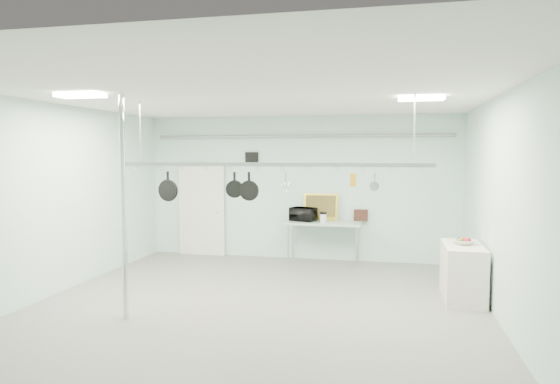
% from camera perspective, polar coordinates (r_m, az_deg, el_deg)
% --- Properties ---
extents(floor, '(8.00, 8.00, 0.00)m').
position_cam_1_polar(floor, '(7.62, -3.29, -13.65)').
color(floor, gray).
rests_on(floor, ground).
extents(ceiling, '(7.00, 8.00, 0.02)m').
position_cam_1_polar(ceiling, '(7.30, -3.40, 10.91)').
color(ceiling, silver).
rests_on(ceiling, back_wall).
extents(back_wall, '(7.00, 0.02, 3.20)m').
position_cam_1_polar(back_wall, '(11.17, 2.24, 0.48)').
color(back_wall, silver).
rests_on(back_wall, floor).
extents(right_wall, '(0.02, 8.00, 3.20)m').
position_cam_1_polar(right_wall, '(7.18, 24.57, -2.09)').
color(right_wall, silver).
rests_on(right_wall, floor).
extents(door, '(1.10, 0.10, 2.20)m').
position_cam_1_polar(door, '(11.80, -8.89, -2.04)').
color(door, silver).
rests_on(door, floor).
extents(wall_vent, '(0.30, 0.04, 0.30)m').
position_cam_1_polar(wall_vent, '(11.37, -3.25, 3.83)').
color(wall_vent, black).
rests_on(wall_vent, back_wall).
extents(conduit_pipe, '(6.60, 0.07, 0.07)m').
position_cam_1_polar(conduit_pipe, '(11.06, 2.17, 6.40)').
color(conduit_pipe, gray).
rests_on(conduit_pipe, back_wall).
extents(chrome_pole, '(0.08, 0.08, 3.20)m').
position_cam_1_polar(chrome_pole, '(7.40, -17.42, -1.71)').
color(chrome_pole, silver).
rests_on(chrome_pole, floor).
extents(prep_table, '(1.60, 0.70, 0.91)m').
position_cam_1_polar(prep_table, '(10.77, 5.00, -3.78)').
color(prep_table, '#A1BDB1').
rests_on(prep_table, floor).
extents(side_cabinet, '(0.60, 1.20, 0.90)m').
position_cam_1_polar(side_cabinet, '(8.67, 20.15, -8.61)').
color(side_cabinet, silver).
rests_on(side_cabinet, floor).
extents(pot_rack, '(4.80, 0.06, 1.00)m').
position_cam_1_polar(pot_rack, '(7.49, -1.26, 3.39)').
color(pot_rack, '#B7B7BC').
rests_on(pot_rack, ceiling).
extents(light_panel_left, '(0.65, 0.30, 0.05)m').
position_cam_1_polar(light_panel_left, '(7.50, -21.84, 10.20)').
color(light_panel_left, white).
rests_on(light_panel_left, ceiling).
extents(light_panel_right, '(0.65, 0.30, 0.05)m').
position_cam_1_polar(light_panel_right, '(7.63, 15.83, 10.24)').
color(light_panel_right, white).
rests_on(light_panel_right, ceiling).
extents(microwave, '(0.62, 0.52, 0.29)m').
position_cam_1_polar(microwave, '(10.84, 2.69, -2.56)').
color(microwave, black).
rests_on(microwave, prep_table).
extents(coffee_canister, '(0.17, 0.17, 0.19)m').
position_cam_1_polar(coffee_canister, '(10.59, 4.97, -3.02)').
color(coffee_canister, silver).
rests_on(coffee_canister, prep_table).
extents(painting_large, '(0.79, 0.19, 0.58)m').
position_cam_1_polar(painting_large, '(11.04, 4.66, -1.69)').
color(painting_large, yellow).
rests_on(painting_large, prep_table).
extents(painting_small, '(0.30, 0.09, 0.25)m').
position_cam_1_polar(painting_small, '(10.97, 9.23, -2.63)').
color(painting_small, black).
rests_on(painting_small, prep_table).
extents(fruit_bowl, '(0.44, 0.44, 0.08)m').
position_cam_1_polar(fruit_bowl, '(8.60, 20.24, -5.38)').
color(fruit_bowl, silver).
rests_on(fruit_bowl, side_cabinet).
extents(skillet_left, '(0.35, 0.10, 0.45)m').
position_cam_1_polar(skillet_left, '(8.05, -12.69, 0.71)').
color(skillet_left, black).
rests_on(skillet_left, pot_rack).
extents(skillet_mid, '(0.27, 0.12, 0.38)m').
position_cam_1_polar(skillet_mid, '(7.65, -5.22, 0.89)').
color(skillet_mid, black).
rests_on(skillet_mid, pot_rack).
extents(skillet_right, '(0.31, 0.07, 0.41)m').
position_cam_1_polar(skillet_right, '(7.58, -3.56, 0.75)').
color(skillet_right, black).
rests_on(skillet_right, pot_rack).
extents(whisk, '(0.21, 0.21, 0.31)m').
position_cam_1_polar(whisk, '(7.44, 0.67, 1.08)').
color(whisk, '#B5B5BA').
rests_on(whisk, pot_rack).
extents(grater, '(0.09, 0.03, 0.21)m').
position_cam_1_polar(grater, '(7.30, 8.36, 1.37)').
color(grater, yellow).
rests_on(grater, pot_rack).
extents(saucepan, '(0.16, 0.13, 0.26)m').
position_cam_1_polar(saucepan, '(7.29, 10.75, 1.12)').
color(saucepan, '#BBBABF').
rests_on(saucepan, pot_rack).
extents(fruit_cluster, '(0.24, 0.24, 0.09)m').
position_cam_1_polar(fruit_cluster, '(8.59, 20.24, -5.12)').
color(fruit_cluster, '#A60F23').
rests_on(fruit_cluster, fruit_bowl).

